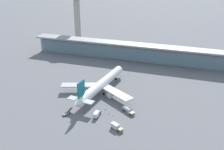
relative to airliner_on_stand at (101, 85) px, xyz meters
The scene contains 13 objects.
ground_plane 6.78m from the airliner_on_stand, ahead, with size 1200.00×1200.00×0.00m, color slate.
airliner_on_stand is the anchor object (origin of this frame).
service_truck_near_nose_olive 31.00m from the airliner_on_stand, 38.12° to the right, with size 8.32×6.81×2.95m.
service_truck_under_wing_grey 33.57m from the airliner_on_stand, 104.80° to the right, with size 3.69×6.84×2.70m.
service_truck_mid_apron_olive 14.23m from the airliner_on_stand, 113.88° to the left, with size 5.03×6.34×2.70m.
service_truck_by_tail_blue 30.26m from the airliner_on_stand, 73.25° to the right, with size 2.45×7.32×3.10m.
service_truck_on_taxiway_olive 43.91m from the airliner_on_stand, 58.51° to the right, with size 7.51×5.51×3.10m.
terminal_building 69.37m from the airliner_on_stand, 86.92° to the left, with size 183.60×12.80×15.20m.
control_tower 130.83m from the airliner_on_stand, 121.76° to the left, with size 12.00×12.00×58.21m.
safety_cone_alpha 20.95m from the airliner_on_stand, 103.24° to the right, with size 0.62×0.62×0.70m.
safety_cone_bravo 30.84m from the airliner_on_stand, 55.95° to the right, with size 0.62×0.62×0.70m.
safety_cone_charlie 28.47m from the airliner_on_stand, 59.47° to the right, with size 0.62×0.62×0.70m.
safety_cone_delta 23.51m from the airliner_on_stand, 61.85° to the right, with size 0.62×0.62×0.70m.
Camera 1 is at (55.58, -151.79, 82.01)m, focal length 43.84 mm.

